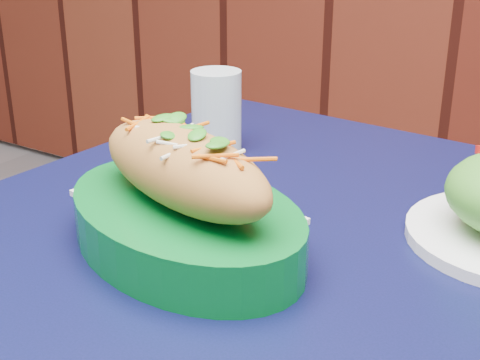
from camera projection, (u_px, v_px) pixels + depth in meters
The scene contains 3 objects.
cafe_table at pixel (314, 333), 0.66m from camera, with size 0.85×0.85×0.75m.
banh_mi_basket at pixel (184, 201), 0.62m from camera, with size 0.32×0.26×0.13m.
water_glass at pixel (216, 111), 0.88m from camera, with size 0.07×0.07×0.11m, color silver.
Camera 1 is at (0.51, 1.04, 1.05)m, focal length 50.00 mm.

